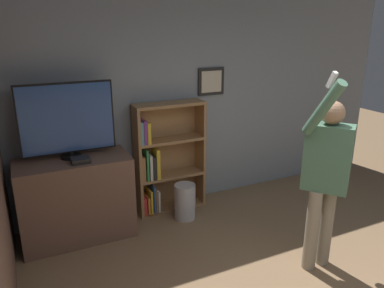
{
  "coord_description": "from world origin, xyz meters",
  "views": [
    {
      "loc": [
        -1.97,
        -1.51,
        2.33
      ],
      "look_at": [
        -0.48,
        1.61,
        1.21
      ],
      "focal_mm": 35.0,
      "sensor_mm": 36.0,
      "label": 1
    }
  ],
  "objects_px": {
    "game_console": "(81,160)",
    "bookshelf": "(163,161)",
    "waste_bin": "(185,202)",
    "person": "(326,171)",
    "television": "(67,120)"
  },
  "relations": [
    {
      "from": "bookshelf",
      "to": "waste_bin",
      "type": "xyz_separation_m",
      "value": [
        0.15,
        -0.34,
        -0.45
      ]
    },
    {
      "from": "television",
      "to": "bookshelf",
      "type": "xyz_separation_m",
      "value": [
        1.12,
        0.14,
        -0.69
      ]
    },
    {
      "from": "waste_bin",
      "to": "game_console",
      "type": "bearing_deg",
      "value": 179.97
    },
    {
      "from": "bookshelf",
      "to": "waste_bin",
      "type": "relative_size",
      "value": 3.16
    },
    {
      "from": "television",
      "to": "bookshelf",
      "type": "height_order",
      "value": "television"
    },
    {
      "from": "waste_bin",
      "to": "television",
      "type": "bearing_deg",
      "value": 170.99
    },
    {
      "from": "game_console",
      "to": "person",
      "type": "xyz_separation_m",
      "value": [
        1.99,
        -1.45,
        0.06
      ]
    },
    {
      "from": "bookshelf",
      "to": "waste_bin",
      "type": "distance_m",
      "value": 0.58
    },
    {
      "from": "television",
      "to": "waste_bin",
      "type": "xyz_separation_m",
      "value": [
        1.27,
        -0.2,
        -1.13
      ]
    },
    {
      "from": "game_console",
      "to": "waste_bin",
      "type": "distance_m",
      "value": 1.41
    },
    {
      "from": "television",
      "to": "person",
      "type": "bearing_deg",
      "value": -38.74
    },
    {
      "from": "game_console",
      "to": "waste_bin",
      "type": "xyz_separation_m",
      "value": [
        1.2,
        -0.0,
        -0.74
      ]
    },
    {
      "from": "game_console",
      "to": "bookshelf",
      "type": "bearing_deg",
      "value": 17.88
    },
    {
      "from": "person",
      "to": "waste_bin",
      "type": "bearing_deg",
      "value": 169.89
    },
    {
      "from": "bookshelf",
      "to": "person",
      "type": "bearing_deg",
      "value": -62.34
    }
  ]
}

